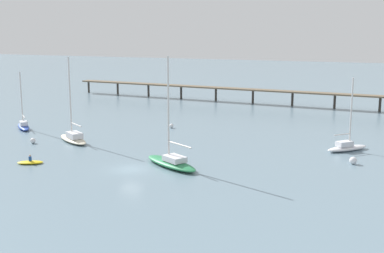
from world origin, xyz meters
TOP-DOWN VIEW (x-y plane):
  - ground_plane at (0.00, 0.00)m, footprint 400.00×400.00m
  - pier at (21.23, 54.79)m, footprint 88.80×9.36m
  - sailboat_blue at (-27.73, 15.19)m, footprint 5.88×5.75m
  - sailboat_white at (22.65, 18.59)m, footprint 5.71×5.87m
  - sailboat_green at (3.93, 2.82)m, footprint 9.05×6.86m
  - sailboat_cream at (-14.59, 9.93)m, footprint 7.75×6.31m
  - dinghy_yellow at (-12.52, -2.21)m, footprint 3.38×2.56m
  - mooring_buoy_near at (-5.45, 24.40)m, footprint 0.71×0.71m
  - mooring_buoy_inner at (23.94, 11.76)m, footprint 0.90×0.90m
  - mooring_buoy_far at (-19.35, 6.95)m, footprint 0.79×0.79m

SIDE VIEW (x-z plane):
  - ground_plane at x=0.00m, z-range 0.00..0.00m
  - dinghy_yellow at x=-12.52m, z-range -0.37..0.77m
  - mooring_buoy_near at x=-5.45m, z-range 0.00..0.71m
  - mooring_buoy_far at x=-19.35m, z-range 0.00..0.79m
  - mooring_buoy_inner at x=23.94m, z-range 0.00..0.90m
  - sailboat_blue at x=-27.73m, z-range -4.00..5.25m
  - sailboat_white at x=22.65m, z-range -4.24..5.53m
  - sailboat_green at x=3.93m, z-range -5.81..7.20m
  - sailboat_cream at x=-14.59m, z-range -5.37..6.79m
  - pier at x=21.23m, z-range 0.43..7.73m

